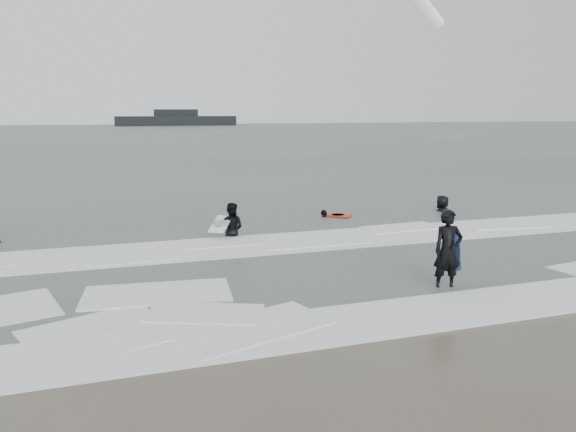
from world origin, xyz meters
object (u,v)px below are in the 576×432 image
object	(u,v)px
surfer_right_far	(442,212)
surfer_wading	(231,238)
surfer_centre	(446,290)
vessel_horizon	(176,120)
surfer_right_near	(324,218)

from	to	relation	value
surfer_right_far	surfer_wading	bearing A→B (deg)	-38.81
surfer_centre	surfer_wading	bearing A→B (deg)	124.07
vessel_horizon	surfer_wading	bearing A→B (deg)	-95.84
surfer_centre	surfer_right_far	world-z (taller)	surfer_centre
surfer_wading	vessel_horizon	world-z (taller)	vessel_horizon
vessel_horizon	surfer_right_near	bearing A→B (deg)	-94.20
surfer_wading	vessel_horizon	bearing A→B (deg)	-68.85
surfer_centre	surfer_right_near	xyz separation A→B (m)	(0.50, 9.02, 0.00)
surfer_right_far	surfer_right_near	bearing A→B (deg)	-54.48
surfer_centre	surfer_right_near	bearing A→B (deg)	92.52
surfer_wading	surfer_right_near	xyz separation A→B (m)	(4.13, 2.31, 0.00)
surfer_centre	surfer_wading	xyz separation A→B (m)	(-3.62, 6.71, 0.00)
surfer_wading	surfer_right_near	size ratio (longest dim) A/B	1.16
surfer_centre	surfer_right_far	size ratio (longest dim) A/B	1.03
surfer_right_far	vessel_horizon	distance (m)	134.70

